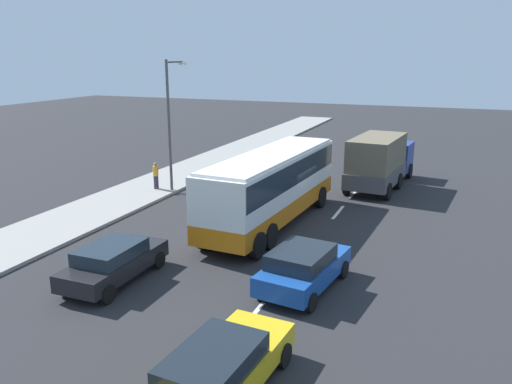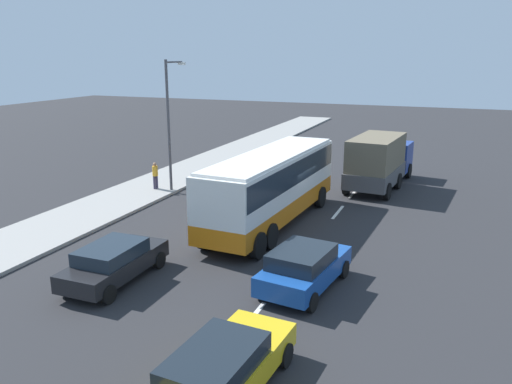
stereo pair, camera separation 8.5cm
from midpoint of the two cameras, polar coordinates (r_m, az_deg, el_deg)
ground_plane at (r=25.41m, az=3.24°, el=-2.85°), size 120.00×120.00×0.00m
sidewalk_curb at (r=29.61m, az=-14.30°, el=-0.54°), size 80.00×4.00×0.15m
lane_centreline at (r=20.86m, az=5.19°, el=-6.98°), size 24.17×0.16×0.01m
coach_bus at (r=23.81m, az=1.66°, el=1.26°), size 10.78×3.24×3.44m
cargo_truck at (r=31.70m, az=13.56°, el=3.52°), size 7.84×3.26×3.21m
car_yellow_taxi at (r=12.55m, az=-4.04°, el=-19.21°), size 4.85×2.16×1.43m
car_blue_saloon at (r=17.72m, az=5.26°, el=-8.32°), size 4.43×2.45×1.52m
car_black_sedan at (r=18.89m, az=-15.70°, el=-7.47°), size 4.38×1.89×1.40m
pedestrian_near_curb at (r=30.54m, az=-11.28°, el=2.01°), size 0.32×0.32×1.58m
street_lamp at (r=29.74m, az=-9.66°, el=8.34°), size 2.08×0.24×7.42m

